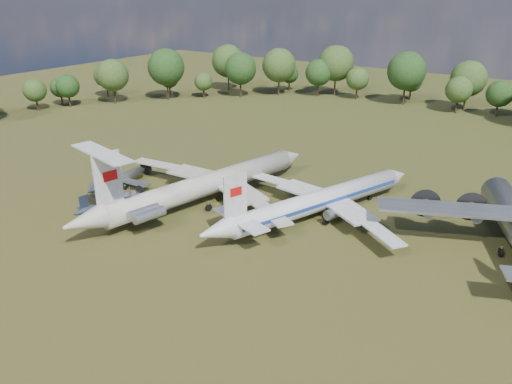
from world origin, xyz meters
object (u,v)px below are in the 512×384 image
Objects in this scene: small_prop_west at (110,205)px; person_on_il62 at (130,192)px; tu104_jet at (319,204)px; il62_airliner at (206,188)px; small_prop_northwest at (120,181)px.

small_prop_west is 7.92× the size of person_on_il62.
small_prop_west is at bearing 13.72° from person_on_il62.
il62_airliner is at bearing -143.85° from tu104_jet.
tu104_jet reaches higher than small_prop_west.
small_prop_northwest is (-6.10, 7.38, 0.17)m from small_prop_west.
tu104_jet is 3.30× the size of small_prop_west.
small_prop_northwest is at bearing 136.30° from small_prop_west.
person_on_il62 is at bearing -118.19° from tu104_jet.
il62_airliner is 14.04m from person_on_il62.
il62_airliner is at bearing 53.21° from small_prop_west.
small_prop_west is 9.33m from person_on_il62.
il62_airliner is 1.13× the size of tu104_jet.
small_prop_west is 0.85× the size of small_prop_northwest.
il62_airliner is 3.17× the size of small_prop_northwest.
il62_airliner is 18.52m from tu104_jet.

